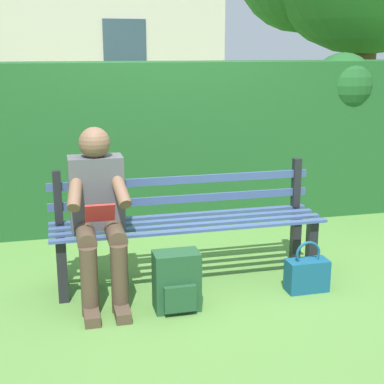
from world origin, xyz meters
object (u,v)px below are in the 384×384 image
(park_bench, at_px, (187,223))
(person_seated, at_px, (98,209))
(handbag, at_px, (307,274))
(backpack, at_px, (177,282))

(park_bench, distance_m, person_seated, 0.72)
(park_bench, height_order, handbag, park_bench)
(park_bench, xyz_separation_m, handbag, (-0.80, 0.44, -0.32))
(person_seated, relative_size, handbag, 3.15)
(park_bench, bearing_deg, person_seated, 13.27)
(person_seated, distance_m, backpack, 0.74)
(park_bench, bearing_deg, handbag, 150.82)
(person_seated, xyz_separation_m, backpack, (-0.48, 0.35, -0.45))
(backpack, bearing_deg, park_bench, -110.95)
(park_bench, distance_m, backpack, 0.60)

